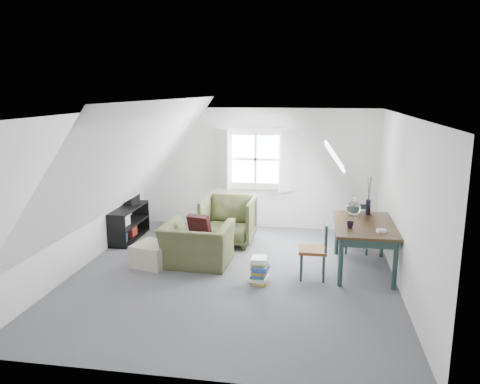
% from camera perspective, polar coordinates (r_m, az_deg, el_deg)
% --- Properties ---
extents(floor, '(5.50, 5.50, 0.00)m').
position_cam_1_polar(floor, '(7.50, -0.89, -10.05)').
color(floor, '#525258').
rests_on(floor, ground).
extents(ceiling, '(5.50, 5.50, 0.00)m').
position_cam_1_polar(ceiling, '(6.94, -0.96, 9.40)').
color(ceiling, white).
rests_on(ceiling, wall_back).
extents(wall_back, '(5.00, 0.00, 5.00)m').
position_cam_1_polar(wall_back, '(9.78, 1.94, 2.88)').
color(wall_back, silver).
rests_on(wall_back, ground).
extents(wall_front, '(5.00, 0.00, 5.00)m').
position_cam_1_polar(wall_front, '(4.55, -7.14, -8.44)').
color(wall_front, silver).
rests_on(wall_front, ground).
extents(wall_left, '(0.00, 5.50, 5.50)m').
position_cam_1_polar(wall_left, '(7.94, -18.97, -0.01)').
color(wall_left, silver).
rests_on(wall_left, ground).
extents(wall_right, '(0.00, 5.50, 5.50)m').
position_cam_1_polar(wall_right, '(7.12, 19.30, -1.40)').
color(wall_right, silver).
rests_on(wall_right, ground).
extents(slope_left, '(3.19, 5.50, 4.48)m').
position_cam_1_polar(slope_left, '(7.45, -12.78, 3.69)').
color(slope_left, white).
rests_on(slope_left, wall_left).
extents(slope_right, '(3.19, 5.50, 4.48)m').
position_cam_1_polar(slope_right, '(6.91, 11.83, 3.08)').
color(slope_right, white).
rests_on(slope_right, wall_right).
extents(dormer_window, '(1.71, 0.35, 1.30)m').
position_cam_1_polar(dormer_window, '(9.68, 1.89, 3.98)').
color(dormer_window, white).
rests_on(dormer_window, wall_back).
extents(skylight, '(0.35, 0.75, 0.47)m').
position_cam_1_polar(skylight, '(8.20, 11.46, 4.31)').
color(skylight, white).
rests_on(skylight, slope_right).
extents(armchair_near, '(1.13, 1.00, 0.71)m').
position_cam_1_polar(armchair_near, '(7.93, -5.18, -8.82)').
color(armchair_near, '#424828').
rests_on(armchair_near, floor).
extents(armchair_far, '(0.97, 1.00, 0.89)m').
position_cam_1_polar(armchair_far, '(8.98, -1.41, -6.20)').
color(armchair_far, '#424828').
rests_on(armchair_far, floor).
extents(throw_pillow, '(0.41, 0.30, 0.39)m').
position_cam_1_polar(throw_pillow, '(7.86, -5.00, -4.08)').
color(throw_pillow, '#330E13').
rests_on(throw_pillow, armchair_near).
extents(ottoman, '(0.68, 0.68, 0.37)m').
position_cam_1_polar(ottoman, '(7.95, -10.61, -7.51)').
color(ottoman, tan).
rests_on(ottoman, floor).
extents(dining_table, '(0.94, 1.57, 0.79)m').
position_cam_1_polar(dining_table, '(7.71, 14.91, -4.46)').
color(dining_table, '#311F0F').
rests_on(dining_table, floor).
extents(demijohn, '(0.24, 0.24, 0.34)m').
position_cam_1_polar(demijohn, '(8.07, 13.65, -1.86)').
color(demijohn, silver).
rests_on(demijohn, dining_table).
extents(vase_twigs, '(0.08, 0.09, 0.65)m').
position_cam_1_polar(vase_twigs, '(8.19, 15.35, -1.71)').
color(vase_twigs, black).
rests_on(vase_twigs, dining_table).
extents(cup, '(0.11, 0.11, 0.10)m').
position_cam_1_polar(cup, '(7.38, 13.23, -4.30)').
color(cup, black).
rests_on(cup, dining_table).
extents(paper_box, '(0.15, 0.11, 0.04)m').
position_cam_1_polar(paper_box, '(7.28, 16.86, -4.56)').
color(paper_box, white).
rests_on(paper_box, dining_table).
extents(dining_chair_far, '(0.44, 0.44, 0.93)m').
position_cam_1_polar(dining_chair_far, '(8.59, 14.05, -4.06)').
color(dining_chair_far, brown).
rests_on(dining_chair_far, floor).
extents(dining_chair_near, '(0.42, 0.42, 0.89)m').
position_cam_1_polar(dining_chair_near, '(7.31, 9.17, -6.90)').
color(dining_chair_near, brown).
rests_on(dining_chair_near, floor).
extents(media_shelf, '(0.41, 1.24, 0.64)m').
position_cam_1_polar(media_shelf, '(9.37, -13.59, -3.93)').
color(media_shelf, black).
rests_on(media_shelf, floor).
extents(electronics_box, '(0.26, 0.32, 0.22)m').
position_cam_1_polar(electronics_box, '(9.52, -13.05, -0.89)').
color(electronics_box, black).
rests_on(electronics_box, media_shelf).
extents(magazine_stack, '(0.30, 0.35, 0.40)m').
position_cam_1_polar(magazine_stack, '(7.14, 2.38, -9.52)').
color(magazine_stack, '#B29933').
rests_on(magazine_stack, floor).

